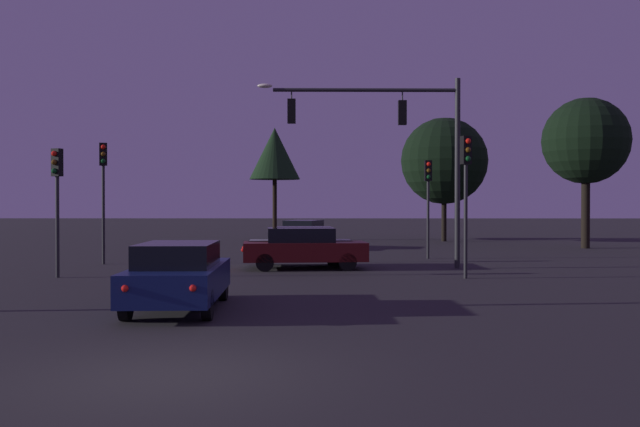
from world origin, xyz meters
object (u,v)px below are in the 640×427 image
at_px(traffic_signal_mast_arm, 399,135).
at_px(tree_left_far, 586,141).
at_px(traffic_light_far_side, 103,179).
at_px(traffic_light_corner_left, 57,186).
at_px(traffic_light_corner_right, 428,189).
at_px(car_far_lane, 303,234).
at_px(tree_center_horizon, 275,154).
at_px(car_crossing_right, 304,248).
at_px(traffic_light_median, 466,178).
at_px(car_nearside_lane, 179,275).
at_px(car_crossing_left, 301,246).
at_px(tree_behind_sign, 444,161).

xyz_separation_m(traffic_signal_mast_arm, tree_left_far, (11.34, 12.05, 0.82)).
relative_size(traffic_signal_mast_arm, traffic_light_far_side, 1.56).
relative_size(traffic_light_corner_left, traffic_light_corner_right, 0.97).
xyz_separation_m(traffic_light_corner_right, car_far_lane, (-5.72, 7.10, -2.26)).
xyz_separation_m(traffic_light_corner_left, tree_center_horizon, (5.27, 23.96, 2.76)).
bearing_deg(tree_center_horizon, car_crossing_right, -82.80).
bearing_deg(tree_center_horizon, traffic_light_corner_right, -63.56).
bearing_deg(traffic_light_median, car_nearside_lane, -139.14).
height_order(traffic_light_corner_left, tree_center_horizon, tree_center_horizon).
relative_size(traffic_light_corner_right, car_nearside_lane, 0.91).
height_order(car_crossing_left, car_far_lane, same).
distance_m(traffic_light_far_side, tree_left_far, 25.23).
distance_m(traffic_light_corner_left, traffic_light_corner_right, 15.45).
relative_size(traffic_signal_mast_arm, tree_left_far, 0.92).
bearing_deg(car_nearside_lane, traffic_light_corner_right, 62.48).
relative_size(traffic_light_far_side, car_crossing_right, 1.03).
xyz_separation_m(traffic_signal_mast_arm, car_crossing_right, (-3.52, -0.33, -4.17)).
xyz_separation_m(car_crossing_left, tree_left_far, (15.00, 11.18, 4.99)).
relative_size(traffic_light_corner_right, tree_behind_sign, 0.54).
bearing_deg(traffic_light_far_side, traffic_light_corner_right, 12.43).
height_order(car_nearside_lane, car_far_lane, same).
bearing_deg(traffic_light_median, tree_left_far, 58.44).
bearing_deg(car_far_lane, traffic_light_corner_left, -116.25).
bearing_deg(tree_left_far, traffic_signal_mast_arm, -133.25).
height_order(traffic_signal_mast_arm, car_crossing_left, traffic_signal_mast_arm).
relative_size(tree_left_far, tree_center_horizon, 1.09).
xyz_separation_m(traffic_light_corner_left, car_crossing_left, (7.78, 4.25, -2.18)).
height_order(car_far_lane, tree_left_far, tree_left_far).
bearing_deg(car_crossing_left, tree_center_horizon, 97.24).
relative_size(car_nearside_lane, tree_center_horizon, 0.63).
height_order(tree_behind_sign, tree_left_far, tree_left_far).
xyz_separation_m(traffic_light_median, car_crossing_right, (-5.31, 3.16, -2.43)).
height_order(car_crossing_left, tree_center_horizon, tree_center_horizon).
distance_m(traffic_signal_mast_arm, car_far_lane, 13.11).
distance_m(traffic_light_far_side, car_crossing_left, 8.37).
relative_size(traffic_light_corner_left, traffic_light_far_side, 0.87).
bearing_deg(car_crossing_right, traffic_light_median, -30.78).
height_order(traffic_light_corner_right, traffic_light_far_side, traffic_light_far_side).
height_order(traffic_signal_mast_arm, tree_left_far, tree_left_far).
bearing_deg(car_crossing_left, traffic_light_corner_right, 35.03).
relative_size(traffic_signal_mast_arm, traffic_light_median, 1.64).
relative_size(traffic_light_corner_left, tree_behind_sign, 0.53).
distance_m(traffic_light_corner_right, car_far_lane, 9.40).
height_order(traffic_light_median, tree_left_far, tree_left_far).
distance_m(car_nearside_lane, tree_behind_sign, 31.55).
bearing_deg(traffic_light_corner_left, car_crossing_right, 21.04).
relative_size(traffic_light_corner_right, tree_left_far, 0.53).
relative_size(traffic_light_far_side, car_far_lane, 1.02).
relative_size(car_crossing_left, car_far_lane, 0.86).
relative_size(car_nearside_lane, car_crossing_left, 1.16).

